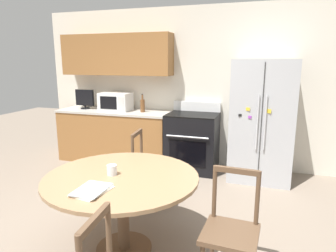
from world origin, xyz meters
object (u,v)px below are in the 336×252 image
at_px(oven_range, 192,141).
at_px(microwave, 116,102).
at_px(counter_bottle, 143,105).
at_px(candle_glass, 112,171).
at_px(refrigerator, 262,121).
at_px(dining_chair_far, 150,169).
at_px(countertop_tv, 85,99).
at_px(dining_chair_right, 231,232).

xyz_separation_m(oven_range, microwave, (-1.38, 0.05, 0.58)).
bearing_deg(counter_bottle, candle_glass, -74.01).
distance_m(refrigerator, dining_chair_far, 1.84).
height_order(dining_chair_far, candle_glass, dining_chair_far).
height_order(refrigerator, counter_bottle, refrigerator).
xyz_separation_m(oven_range, countertop_tv, (-1.98, 0.05, 0.61)).
distance_m(refrigerator, candle_glass, 2.57).
height_order(refrigerator, countertop_tv, refrigerator).
xyz_separation_m(dining_chair_right, candle_glass, (-1.08, 0.10, 0.34)).
xyz_separation_m(refrigerator, dining_chair_right, (-0.17, -2.35, -0.44)).
bearing_deg(oven_range, candle_glass, -95.05).
bearing_deg(counter_bottle, microwave, 177.32).
bearing_deg(dining_chair_right, countertop_tv, -37.22).
bearing_deg(oven_range, countertop_tv, 178.66).
xyz_separation_m(refrigerator, oven_range, (-1.04, 0.05, -0.41)).
bearing_deg(refrigerator, dining_chair_far, -135.45).
relative_size(oven_range, dining_chair_right, 1.20).
xyz_separation_m(microwave, countertop_tv, (-0.61, -0.01, 0.03)).
height_order(counter_bottle, candle_glass, counter_bottle).
bearing_deg(microwave, counter_bottle, -2.68).
height_order(microwave, countertop_tv, countertop_tv).
distance_m(counter_bottle, candle_glass, 2.42).
xyz_separation_m(microwave, dining_chair_right, (2.25, -2.45, -0.62)).
height_order(refrigerator, dining_chair_far, refrigerator).
relative_size(countertop_tv, dining_chair_far, 0.38).
xyz_separation_m(dining_chair_far, dining_chair_right, (1.10, -1.10, 0.00)).
relative_size(microwave, counter_bottle, 1.73).
distance_m(countertop_tv, candle_glass, 2.96).
bearing_deg(candle_glass, oven_range, 84.95).
bearing_deg(dining_chair_far, oven_range, 164.12).
height_order(countertop_tv, candle_glass, countertop_tv).
height_order(refrigerator, oven_range, refrigerator).
relative_size(dining_chair_far, candle_glass, 9.92).
xyz_separation_m(refrigerator, microwave, (-2.42, 0.10, 0.17)).
xyz_separation_m(oven_range, candle_glass, (-0.20, -2.29, 0.31)).
distance_m(dining_chair_far, dining_chair_right, 1.56).
bearing_deg(dining_chair_right, candle_glass, -2.26).
distance_m(oven_range, counter_bottle, 1.03).
bearing_deg(counter_bottle, oven_range, -1.81).
relative_size(dining_chair_far, dining_chair_right, 1.00).
xyz_separation_m(refrigerator, candle_glass, (-1.24, -2.25, -0.10)).
bearing_deg(refrigerator, counter_bottle, 177.82).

